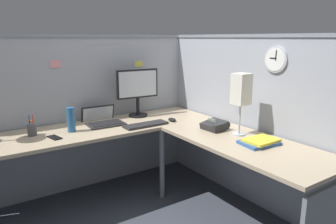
# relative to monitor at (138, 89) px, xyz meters

# --- Properties ---
(ground_plane) EXTENTS (6.80, 6.80, 0.00)m
(ground_plane) POSITION_rel_monitor_xyz_m (-0.17, -0.64, -1.02)
(ground_plane) COLOR #383D47
(cubicle_wall_back) EXTENTS (2.57, 0.12, 1.58)m
(cubicle_wall_back) POSITION_rel_monitor_xyz_m (-0.53, 0.23, -0.23)
(cubicle_wall_back) COLOR #999EA8
(cubicle_wall_back) RESTS_ON ground
(cubicle_wall_right) EXTENTS (0.12, 2.37, 1.58)m
(cubicle_wall_right) POSITION_rel_monitor_xyz_m (0.70, -0.90, -0.23)
(cubicle_wall_right) COLOR #999EA8
(cubicle_wall_right) RESTS_ON ground
(desk) EXTENTS (2.35, 2.15, 0.73)m
(desk) POSITION_rel_monitor_xyz_m (-0.31, -0.69, -0.39)
(desk) COLOR tan
(desk) RESTS_ON ground
(monitor) EXTENTS (0.46, 0.20, 0.50)m
(monitor) POSITION_rel_monitor_xyz_m (0.00, 0.00, 0.00)
(monitor) COLOR black
(monitor) RESTS_ON desk
(laptop) EXTENTS (0.35, 0.39, 0.22)m
(laptop) POSITION_rel_monitor_xyz_m (-0.42, -0.04, -0.27)
(laptop) COLOR #232326
(laptop) RESTS_ON desk
(keyboard) EXTENTS (0.43, 0.14, 0.02)m
(keyboard) POSITION_rel_monitor_xyz_m (-0.12, -0.38, -0.28)
(keyboard) COLOR #232326
(keyboard) RESTS_ON desk
(computer_mouse) EXTENTS (0.06, 0.10, 0.03)m
(computer_mouse) POSITION_rel_monitor_xyz_m (0.18, -0.38, -0.28)
(computer_mouse) COLOR black
(computer_mouse) RESTS_ON desk
(pen_cup) EXTENTS (0.08, 0.08, 0.18)m
(pen_cup) POSITION_rel_monitor_xyz_m (-1.09, -0.10, -0.24)
(pen_cup) COLOR #4C4C51
(pen_cup) RESTS_ON desk
(cell_phone) EXTENTS (0.10, 0.15, 0.01)m
(cell_phone) POSITION_rel_monitor_xyz_m (-0.95, -0.28, -0.29)
(cell_phone) COLOR black
(cell_phone) RESTS_ON desk
(thermos_flask) EXTENTS (0.07, 0.07, 0.22)m
(thermos_flask) POSITION_rel_monitor_xyz_m (-0.77, -0.17, -0.18)
(thermos_flask) COLOR #26598C
(thermos_flask) RESTS_ON desk
(office_phone) EXTENTS (0.20, 0.21, 0.11)m
(office_phone) POSITION_rel_monitor_xyz_m (0.33, -0.84, -0.26)
(office_phone) COLOR #232326
(office_phone) RESTS_ON desk
(book_stack) EXTENTS (0.30, 0.24, 0.04)m
(book_stack) POSITION_rel_monitor_xyz_m (0.35, -1.35, -0.27)
(book_stack) COLOR #335999
(book_stack) RESTS_ON desk
(desk_lamp_paper) EXTENTS (0.13, 0.13, 0.53)m
(desk_lamp_paper) POSITION_rel_monitor_xyz_m (0.40, -1.07, 0.09)
(desk_lamp_paper) COLOR #B7BABF
(desk_lamp_paper) RESTS_ON desk
(wall_clock) EXTENTS (0.04, 0.22, 0.22)m
(wall_clock) POSITION_rel_monitor_xyz_m (0.65, -1.21, 0.35)
(wall_clock) COLOR #B7BABF
(pinned_note_leftmost) EXTENTS (0.10, 0.00, 0.07)m
(pinned_note_leftmost) POSITION_rel_monitor_xyz_m (-0.77, 0.18, 0.28)
(pinned_note_leftmost) COLOR pink
(pinned_note_middle) EXTENTS (0.09, 0.00, 0.06)m
(pinned_note_middle) POSITION_rel_monitor_xyz_m (0.12, 0.18, 0.24)
(pinned_note_middle) COLOR #EAD84C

